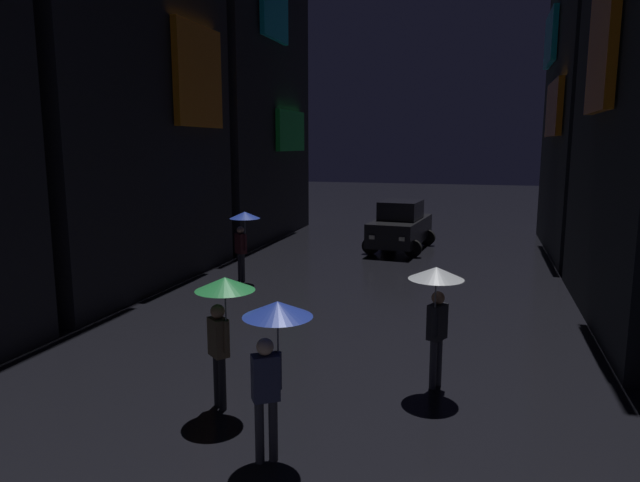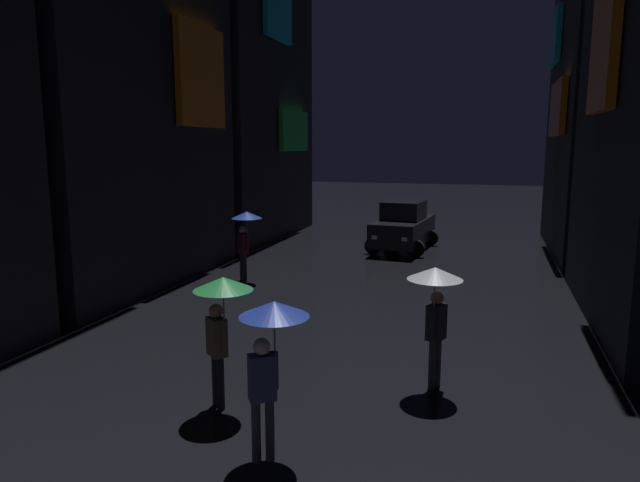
# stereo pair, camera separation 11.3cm
# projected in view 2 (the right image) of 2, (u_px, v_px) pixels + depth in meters

# --- Properties ---
(building_left_far) EXTENTS (4.25, 8.57, 16.40)m
(building_left_far) POSITION_uv_depth(u_px,v_px,m) (238.00, 47.00, 24.45)
(building_left_far) COLOR black
(building_left_far) RESTS_ON ground
(building_right_far) EXTENTS (4.25, 8.61, 16.23)m
(building_right_far) POSITION_uv_depth(u_px,v_px,m) (624.00, 30.00, 20.27)
(building_right_far) COLOR black
(building_right_far) RESTS_ON ground
(pedestrian_foreground_right_green) EXTENTS (0.90, 0.90, 2.12)m
(pedestrian_foreground_right_green) POSITION_uv_depth(u_px,v_px,m) (221.00, 306.00, 8.59)
(pedestrian_foreground_right_green) COLOR black
(pedestrian_foreground_right_green) RESTS_ON ground
(pedestrian_midstreet_centre_blue) EXTENTS (0.90, 0.90, 2.12)m
(pedestrian_midstreet_centre_blue) POSITION_uv_depth(u_px,v_px,m) (246.00, 227.00, 16.90)
(pedestrian_midstreet_centre_blue) COLOR #2D2D38
(pedestrian_midstreet_centre_blue) RESTS_ON ground
(pedestrian_far_right_clear) EXTENTS (0.90, 0.90, 2.12)m
(pedestrian_far_right_clear) POSITION_uv_depth(u_px,v_px,m) (435.00, 294.00, 9.28)
(pedestrian_far_right_clear) COLOR #2D2D38
(pedestrian_far_right_clear) RESTS_ON ground
(pedestrian_near_crossing_blue) EXTENTS (0.90, 0.90, 2.12)m
(pedestrian_near_crossing_blue) POSITION_uv_depth(u_px,v_px,m) (270.00, 336.00, 7.21)
(pedestrian_near_crossing_blue) COLOR #2D2D38
(pedestrian_near_crossing_blue) RESTS_ON ground
(car_distant) EXTENTS (2.52, 4.27, 1.92)m
(car_distant) POSITION_uv_depth(u_px,v_px,m) (403.00, 226.00, 22.20)
(car_distant) COLOR black
(car_distant) RESTS_ON ground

